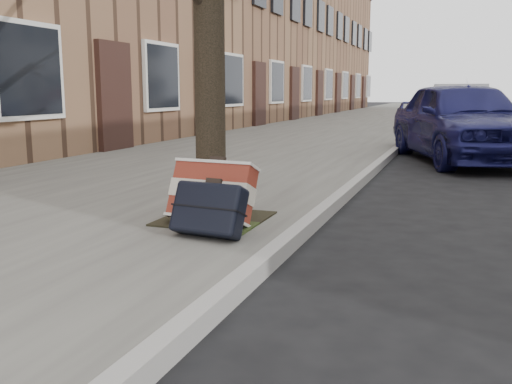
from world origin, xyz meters
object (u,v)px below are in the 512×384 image
(suitcase_navy, at_px, (209,209))
(car_near_front, at_px, (462,121))
(suitcase_red, at_px, (212,193))
(car_near_mid, at_px, (460,109))

(suitcase_navy, distance_m, car_near_front, 6.86)
(car_near_front, bearing_deg, suitcase_red, -126.31)
(suitcase_navy, bearing_deg, car_near_mid, 89.36)
(suitcase_navy, height_order, car_near_front, car_near_front)
(suitcase_navy, relative_size, car_near_front, 0.13)
(suitcase_red, distance_m, car_near_mid, 13.28)
(suitcase_red, xyz_separation_m, car_near_front, (1.89, 6.24, 0.32))
(suitcase_red, distance_m, suitcase_navy, 0.42)
(suitcase_navy, distance_m, car_near_mid, 13.65)
(car_near_front, relative_size, car_near_mid, 0.97)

